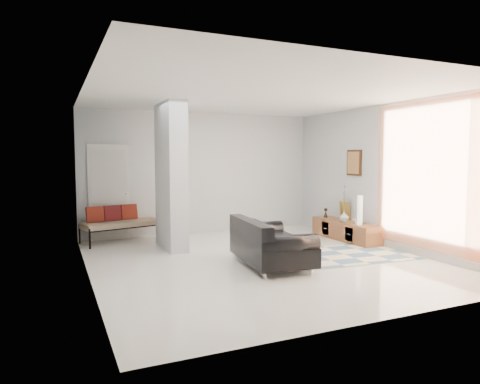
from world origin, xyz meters
name	(u,v)px	position (x,y,z in m)	size (l,w,h in m)	color
floor	(259,260)	(0.00, 0.00, 0.00)	(6.00, 6.00, 0.00)	white
ceiling	(259,95)	(0.00, 0.00, 2.80)	(6.00, 6.00, 0.00)	white
wall_back	(202,173)	(0.00, 3.00, 1.40)	(6.00, 6.00, 0.00)	silver
wall_front	(386,191)	(0.00, -3.00, 1.40)	(6.00, 6.00, 0.00)	silver
wall_left	(87,183)	(-2.75, 0.00, 1.40)	(6.00, 6.00, 0.00)	silver
wall_right	(385,176)	(2.75, 0.00, 1.40)	(6.00, 6.00, 0.00)	silver
partition_column	(171,176)	(-1.10, 1.60, 1.40)	(0.35, 1.20, 2.80)	silver
hallway_door	(109,192)	(-2.10, 2.96, 1.02)	(0.85, 0.06, 2.04)	silver
curtain	(430,176)	(2.67, -1.15, 1.45)	(2.55, 2.55, 0.00)	#FF7D43
wall_art	(354,163)	(2.72, 0.90, 1.65)	(0.04, 0.45, 0.55)	#351E0E
media_console	(345,230)	(2.52, 0.90, 0.20)	(0.45, 1.85, 0.80)	brown
loveseat	(268,244)	(-0.03, -0.39, 0.35)	(1.11, 1.72, 0.76)	silver
daybed	(120,222)	(-1.94, 2.62, 0.42)	(1.68, 1.01, 0.77)	black
area_rug	(344,254)	(1.60, -0.27, 0.01)	(2.30, 1.54, 0.01)	beige
cylinder_lamp	(360,210)	(2.50, 0.42, 0.69)	(0.11, 0.11, 0.59)	white
bronze_figurine	(326,213)	(2.47, 1.55, 0.51)	(0.11, 0.11, 0.21)	black
vase	(344,217)	(2.47, 0.88, 0.51)	(0.20, 0.20, 0.21)	silver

